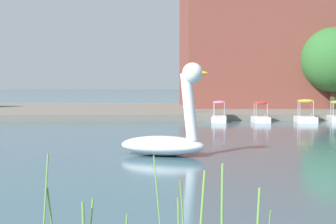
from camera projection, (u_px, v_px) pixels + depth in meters
shore_bank_far at (173, 110)px, 45.10m from camera, size 129.05×22.20×0.42m
swan_boat at (168, 135)px, 17.46m from camera, size 3.25×2.44×3.09m
pedal_boat_pink at (219, 116)px, 32.99m from camera, size 1.21×1.95×1.36m
pedal_boat_red at (261, 116)px, 32.72m from camera, size 1.05×1.86×1.33m
pedal_boat_yellow at (306, 116)px, 32.83m from camera, size 1.50×2.17×1.44m
tree_broadleaf_behind_dock at (236, 61)px, 44.43m from camera, size 4.47×4.84×6.42m
tree_broadleaf_right at (334, 60)px, 41.43m from camera, size 7.15×7.08×6.52m
person_on_path at (186, 99)px, 36.31m from camera, size 0.22×0.24×1.78m
apartment_block at (276, 28)px, 47.59m from camera, size 16.89×11.97×14.26m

